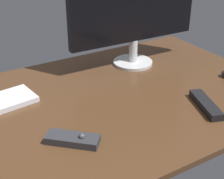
{
  "coord_description": "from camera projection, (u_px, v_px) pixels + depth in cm",
  "views": [
    {
      "loc": [
        -48.16,
        -90.96,
        60.99
      ],
      "look_at": [
        3.89,
        -4.77,
        8.0
      ],
      "focal_mm": 53.91,
      "sensor_mm": 36.0,
      "label": 1
    }
  ],
  "objects": [
    {
      "name": "desk",
      "position": [
        96.0,
        104.0,
        1.19
      ],
      "size": [
        140.0,
        84.0,
        2.0
      ],
      "primitive_type": "cube",
      "color": "#4C301C",
      "rests_on": "ground"
    },
    {
      "name": "monitor",
      "position": [
        135.0,
        5.0,
        1.36
      ],
      "size": [
        58.41,
        17.18,
        44.25
      ],
      "rotation": [
        0.0,
        0.0,
        -0.03
      ],
      "color": "silver",
      "rests_on": "desk"
    },
    {
      "name": "tv_remote",
      "position": [
        206.0,
        105.0,
        1.14
      ],
      "size": [
        10.27,
        18.42,
        2.51
      ],
      "primitive_type": "cube",
      "rotation": [
        0.0,
        0.0,
        1.22
      ],
      "color": "black",
      "rests_on": "desk"
    },
    {
      "name": "media_remote",
      "position": [
        73.0,
        139.0,
        0.97
      ],
      "size": [
        15.16,
        14.7,
        3.57
      ],
      "rotation": [
        0.0,
        0.0,
        -0.75
      ],
      "color": "#2D2D33",
      "rests_on": "desk"
    }
  ]
}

